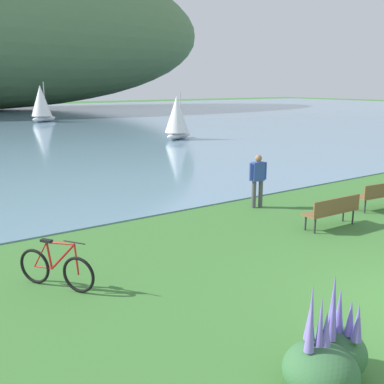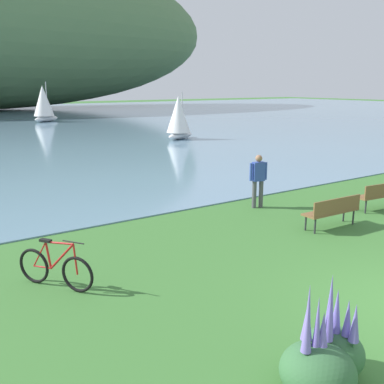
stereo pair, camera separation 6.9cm
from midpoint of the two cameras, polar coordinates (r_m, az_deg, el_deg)
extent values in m
cube|color=brown|center=(12.87, 17.13, -2.39)|extent=(1.82, 0.55, 0.05)
cube|color=brown|center=(12.68, 17.91, -1.63)|extent=(1.80, 0.11, 0.40)
cylinder|color=#2D2D33|center=(12.49, 14.17, -3.76)|extent=(0.05, 0.05, 0.45)
cylinder|color=#2D2D33|center=(13.60, 18.64, -2.64)|extent=(0.05, 0.05, 0.45)
cylinder|color=#2D2D33|center=(12.27, 15.30, -4.14)|extent=(0.05, 0.05, 0.45)
cylinder|color=#2D2D33|center=(13.41, 19.75, -2.96)|extent=(0.05, 0.05, 0.45)
cube|color=brown|center=(15.30, 22.60, -0.35)|extent=(1.84, 0.67, 0.05)
cylinder|color=#2D2D33|center=(14.89, 20.16, -1.39)|extent=(0.05, 0.05, 0.45)
cylinder|color=#2D2D33|center=(14.68, 21.13, -1.68)|extent=(0.05, 0.05, 0.45)
torus|color=black|center=(8.83, -14.53, -10.21)|extent=(0.44, 0.64, 0.72)
torus|color=black|center=(9.47, -19.66, -8.93)|extent=(0.44, 0.64, 0.72)
cylinder|color=red|center=(8.91, -16.39, -7.95)|extent=(0.36, 0.53, 0.61)
cylinder|color=red|center=(8.85, -16.71, -6.31)|extent=(0.39, 0.58, 0.09)
cylinder|color=red|center=(9.12, -18.00, -7.73)|extent=(0.10, 0.13, 0.54)
cylinder|color=red|center=(9.33, -18.69, -9.12)|extent=(0.26, 0.38, 0.05)
cylinder|color=red|center=(9.26, -19.00, -7.56)|extent=(0.22, 0.33, 0.56)
cylinder|color=red|center=(8.73, -14.78, -8.37)|extent=(0.08, 0.09, 0.60)
cube|color=black|center=(9.05, -18.33, -5.94)|extent=(0.21, 0.26, 0.05)
cylinder|color=black|center=(8.63, -15.05, -6.24)|extent=(0.28, 0.42, 0.02)
cylinder|color=#4C4C51|center=(14.37, 7.77, -0.30)|extent=(0.14, 0.14, 0.88)
cylinder|color=#4C4C51|center=(14.48, 8.61, -0.22)|extent=(0.14, 0.14, 0.88)
cube|color=#334CA5|center=(14.27, 8.29, 2.62)|extent=(0.42, 0.31, 0.60)
sphere|color=#9E7051|center=(14.20, 8.35, 4.29)|extent=(0.22, 0.22, 0.22)
cylinder|color=#334CA5|center=(14.15, 7.36, 2.56)|extent=(0.09, 0.09, 0.56)
cylinder|color=#334CA5|center=(14.39, 9.21, 2.68)|extent=(0.09, 0.09, 0.56)
ellipsoid|color=#386B3D|center=(6.24, 15.79, -21.17)|extent=(0.96, 0.96, 0.70)
cylinder|color=#386B3D|center=(6.28, 16.93, -18.07)|extent=(0.02, 0.02, 0.12)
cone|color=#8470D1|center=(6.10, 17.16, -15.27)|extent=(0.13, 0.13, 0.58)
cylinder|color=#386B3D|center=(6.10, 15.54, -18.99)|extent=(0.02, 0.02, 0.12)
cone|color=#8470D1|center=(5.89, 15.79, -15.68)|extent=(0.10, 0.10, 0.68)
cylinder|color=#386B3D|center=(5.98, 14.34, -19.60)|extent=(0.02, 0.02, 0.12)
cone|color=#8470D1|center=(5.78, 14.57, -16.39)|extent=(0.13, 0.13, 0.65)
cylinder|color=#386B3D|center=(6.12, 16.26, -18.88)|extent=(0.02, 0.02, 0.12)
cone|color=#8470D1|center=(5.97, 16.45, -16.49)|extent=(0.14, 0.14, 0.47)
cylinder|color=#386B3D|center=(6.09, 14.38, -18.94)|extent=(0.02, 0.02, 0.12)
cone|color=#8470D1|center=(5.85, 14.66, -14.97)|extent=(0.11, 0.11, 0.84)
cylinder|color=#386B3D|center=(6.22, 14.35, -18.20)|extent=(0.02, 0.02, 0.12)
cone|color=#8470D1|center=(6.06, 14.54, -15.55)|extent=(0.15, 0.15, 0.54)
ellipsoid|color=#386B3D|center=(6.66, 17.48, -18.97)|extent=(0.85, 0.85, 0.68)
cylinder|color=#386B3D|center=(6.48, 19.07, -17.34)|extent=(0.02, 0.02, 0.12)
cone|color=#7A6BC6|center=(6.33, 19.30, -14.86)|extent=(0.13, 0.13, 0.51)
cylinder|color=#386B3D|center=(6.50, 17.77, -17.09)|extent=(0.02, 0.02, 0.12)
cone|color=#7A6BC6|center=(6.33, 18.01, -14.21)|extent=(0.14, 0.14, 0.62)
cylinder|color=#386B3D|center=(6.39, 16.95, -17.65)|extent=(0.02, 0.02, 0.12)
cone|color=#7A6BC6|center=(6.15, 17.28, -13.69)|extent=(0.14, 0.14, 0.87)
cylinder|color=#386B3D|center=(6.39, 19.89, -17.90)|extent=(0.02, 0.02, 0.12)
cone|color=#7A6BC6|center=(6.23, 20.13, -15.38)|extent=(0.14, 0.14, 0.52)
ellipsoid|color=white|center=(50.19, -18.41, 8.88)|extent=(3.43, 2.82, 0.61)
cylinder|color=#B2B2B2|center=(50.31, -18.39, 11.25)|extent=(0.09, 0.09, 3.50)
cone|color=white|center=(49.84, -18.81, 11.00)|extent=(2.90, 2.90, 3.15)
ellipsoid|color=white|center=(32.37, -1.75, 7.24)|extent=(2.92, 1.92, 0.50)
cylinder|color=#B2B2B2|center=(32.42, -1.56, 10.22)|extent=(0.07, 0.07, 2.84)
cone|color=white|center=(32.02, -2.03, 9.91)|extent=(2.24, 2.24, 2.56)
camera|label=1|loc=(0.03, -90.16, -0.04)|focal=41.71mm
camera|label=2|loc=(0.03, 89.84, 0.04)|focal=41.71mm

